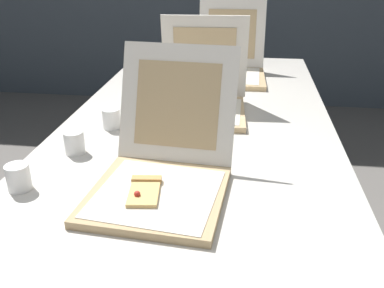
% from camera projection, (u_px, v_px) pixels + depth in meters
% --- Properties ---
extents(table, '(1.00, 2.41, 0.74)m').
position_uv_depth(table, '(193.00, 148.00, 1.46)').
color(table, beige).
rests_on(table, ground).
extents(pizza_box_front, '(0.38, 0.49, 0.34)m').
position_uv_depth(pizza_box_front, '(162.00, 173.00, 1.11)').
color(pizza_box_front, tan).
rests_on(pizza_box_front, table).
extents(pizza_box_middle, '(0.36, 0.36, 0.36)m').
position_uv_depth(pizza_box_middle, '(202.00, 99.00, 1.64)').
color(pizza_box_middle, tan).
rests_on(pizza_box_middle, table).
extents(pizza_box_back, '(0.35, 0.43, 0.36)m').
position_uv_depth(pizza_box_back, '(230.00, 67.00, 2.09)').
color(pizza_box_back, tan).
rests_on(pizza_box_back, table).
extents(cup_white_near_center, '(0.06, 0.06, 0.07)m').
position_uv_depth(cup_white_near_center, '(74.00, 142.00, 1.31)').
color(cup_white_near_center, white).
rests_on(cup_white_near_center, table).
extents(cup_white_far, '(0.06, 0.06, 0.07)m').
position_uv_depth(cup_white_far, '(146.00, 89.00, 1.81)').
color(cup_white_far, white).
rests_on(cup_white_far, table).
extents(cup_white_mid, '(0.06, 0.06, 0.07)m').
position_uv_depth(cup_white_mid, '(111.00, 119.00, 1.50)').
color(cup_white_mid, white).
rests_on(cup_white_mid, table).
extents(cup_white_near_left, '(0.06, 0.06, 0.07)m').
position_uv_depth(cup_white_near_left, '(18.00, 177.00, 1.11)').
color(cup_white_near_left, white).
rests_on(cup_white_near_left, table).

